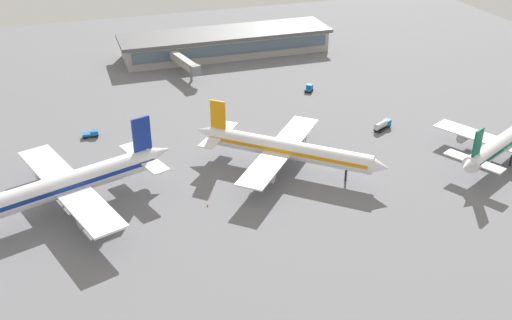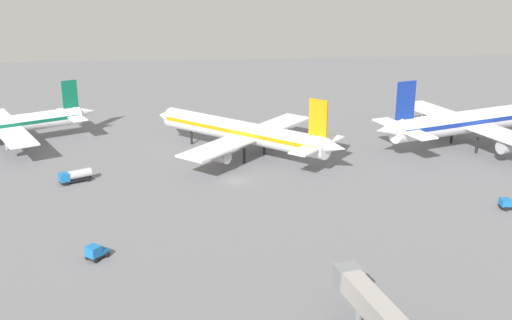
{
  "view_description": "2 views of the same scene",
  "coord_description": "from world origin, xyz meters",
  "px_view_note": "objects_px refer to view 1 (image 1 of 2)",
  "views": [
    {
      "loc": [
        52.2,
        140.83,
        75.01
      ],
      "look_at": [
        11.33,
        17.01,
        4.76
      ],
      "focal_mm": 42.43,
      "sensor_mm": 36.0,
      "label": 1
    },
    {
      "loc": [
        -7.29,
        -119.23,
        44.93
      ],
      "look_at": [
        3.66,
        -3.94,
        5.64
      ],
      "focal_mm": 44.46,
      "sensor_mm": 36.0,
      "label": 2
    }
  ],
  "objects_px": {
    "fuel_truck": "(383,125)",
    "pushback_tractor": "(91,134)",
    "airplane_at_gate": "(286,149)",
    "baggage_tug": "(309,88)",
    "airplane_distant": "(505,141)",
    "safety_cone_near_gate": "(208,205)",
    "airplane_taxiing": "(60,186)"
  },
  "relations": [
    {
      "from": "fuel_truck",
      "to": "pushback_tractor",
      "type": "bearing_deg",
      "value": 137.41
    },
    {
      "from": "airplane_at_gate",
      "to": "baggage_tug",
      "type": "bearing_deg",
      "value": 102.15
    },
    {
      "from": "airplane_distant",
      "to": "safety_cone_near_gate",
      "type": "height_order",
      "value": "airplane_distant"
    },
    {
      "from": "fuel_truck",
      "to": "safety_cone_near_gate",
      "type": "bearing_deg",
      "value": 174.77
    },
    {
      "from": "airplane_at_gate",
      "to": "safety_cone_near_gate",
      "type": "distance_m",
      "value": 26.27
    },
    {
      "from": "safety_cone_near_gate",
      "to": "baggage_tug",
      "type": "bearing_deg",
      "value": -130.44
    },
    {
      "from": "airplane_at_gate",
      "to": "pushback_tractor",
      "type": "xyz_separation_m",
      "value": [
        45.4,
        -34.42,
        -4.72
      ]
    },
    {
      "from": "airplane_distant",
      "to": "fuel_truck",
      "type": "relative_size",
      "value": 6.61
    },
    {
      "from": "baggage_tug",
      "to": "fuel_truck",
      "type": "relative_size",
      "value": 0.58
    },
    {
      "from": "airplane_distant",
      "to": "pushback_tractor",
      "type": "height_order",
      "value": "airplane_distant"
    },
    {
      "from": "airplane_at_gate",
      "to": "safety_cone_near_gate",
      "type": "relative_size",
      "value": 70.0
    },
    {
      "from": "airplane_at_gate",
      "to": "pushback_tractor",
      "type": "relative_size",
      "value": 9.43
    },
    {
      "from": "airplane_taxiing",
      "to": "baggage_tug",
      "type": "xyz_separation_m",
      "value": [
        -80.63,
        -49.38,
        -5.14
      ]
    },
    {
      "from": "airplane_at_gate",
      "to": "airplane_distant",
      "type": "xyz_separation_m",
      "value": [
        -56.07,
        12.37,
        -0.59
      ]
    },
    {
      "from": "airplane_at_gate",
      "to": "baggage_tug",
      "type": "xyz_separation_m",
      "value": [
        -26.07,
        -47.01,
        -4.53
      ]
    },
    {
      "from": "airplane_distant",
      "to": "fuel_truck",
      "type": "height_order",
      "value": "airplane_distant"
    },
    {
      "from": "airplane_taxiing",
      "to": "baggage_tug",
      "type": "height_order",
      "value": "airplane_taxiing"
    },
    {
      "from": "airplane_distant",
      "to": "pushback_tractor",
      "type": "relative_size",
      "value": 9.58
    },
    {
      "from": "airplane_taxiing",
      "to": "airplane_distant",
      "type": "height_order",
      "value": "airplane_taxiing"
    },
    {
      "from": "airplane_at_gate",
      "to": "airplane_taxiing",
      "type": "distance_m",
      "value": 54.61
    },
    {
      "from": "airplane_distant",
      "to": "airplane_taxiing",
      "type": "bearing_deg",
      "value": 148.04
    },
    {
      "from": "airplane_taxiing",
      "to": "safety_cone_near_gate",
      "type": "bearing_deg",
      "value": 145.76
    },
    {
      "from": "airplane_distant",
      "to": "airplane_at_gate",
      "type": "bearing_deg",
      "value": 140.77
    },
    {
      "from": "pushback_tractor",
      "to": "safety_cone_near_gate",
      "type": "xyz_separation_m",
      "value": [
        -22.12,
        45.32,
        -0.67
      ]
    },
    {
      "from": "pushback_tractor",
      "to": "fuel_truck",
      "type": "distance_m",
      "value": 82.96
    },
    {
      "from": "airplane_taxiing",
      "to": "safety_cone_near_gate",
      "type": "xyz_separation_m",
      "value": [
        -31.28,
        8.54,
        -6.0
      ]
    },
    {
      "from": "baggage_tug",
      "to": "airplane_at_gate",
      "type": "bearing_deg",
      "value": -168.91
    },
    {
      "from": "airplane_distant",
      "to": "pushback_tractor",
      "type": "xyz_separation_m",
      "value": [
        101.47,
        -46.78,
        -4.13
      ]
    },
    {
      "from": "airplane_taxiing",
      "to": "airplane_distant",
      "type": "bearing_deg",
      "value": 155.86
    },
    {
      "from": "airplane_taxiing",
      "to": "pushback_tractor",
      "type": "xyz_separation_m",
      "value": [
        -9.16,
        -36.79,
        -5.33
      ]
    },
    {
      "from": "baggage_tug",
      "to": "fuel_truck",
      "type": "height_order",
      "value": "fuel_truck"
    },
    {
      "from": "airplane_at_gate",
      "to": "baggage_tug",
      "type": "height_order",
      "value": "airplane_at_gate"
    }
  ]
}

